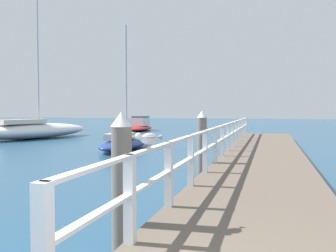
{
  "coord_description": "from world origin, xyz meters",
  "views": [
    {
      "loc": [
        0.25,
        -1.4,
        1.96
      ],
      "look_at": [
        -2.75,
        9.13,
        1.47
      ],
      "focal_mm": 38.67,
      "sensor_mm": 36.0,
      "label": 1
    }
  ],
  "objects_px": {
    "dock_piling_far": "(202,143)",
    "seagull_foreground": "(148,138)",
    "boat_1": "(139,126)",
    "boat_3": "(124,142)",
    "boat_4": "(33,130)",
    "dock_piling_near": "(122,182)"
  },
  "relations": [
    {
      "from": "boat_1",
      "to": "boat_3",
      "type": "height_order",
      "value": "boat_3"
    },
    {
      "from": "boat_3",
      "to": "boat_4",
      "type": "height_order",
      "value": "boat_4"
    },
    {
      "from": "dock_piling_far",
      "to": "boat_3",
      "type": "relative_size",
      "value": 0.31
    },
    {
      "from": "dock_piling_near",
      "to": "dock_piling_far",
      "type": "distance_m",
      "value": 5.93
    },
    {
      "from": "dock_piling_near",
      "to": "boat_3",
      "type": "xyz_separation_m",
      "value": [
        -5.06,
        12.12,
        -0.63
      ]
    },
    {
      "from": "boat_3",
      "to": "seagull_foreground",
      "type": "bearing_deg",
      "value": -69.53
    },
    {
      "from": "dock_piling_far",
      "to": "boat_3",
      "type": "distance_m",
      "value": 8.02
    },
    {
      "from": "boat_3",
      "to": "boat_4",
      "type": "bearing_deg",
      "value": 148.66
    },
    {
      "from": "dock_piling_near",
      "to": "seagull_foreground",
      "type": "relative_size",
      "value": 4.5
    },
    {
      "from": "seagull_foreground",
      "to": "boat_3",
      "type": "distance_m",
      "value": 13.31
    },
    {
      "from": "dock_piling_near",
      "to": "seagull_foreground",
      "type": "height_order",
      "value": "dock_piling_near"
    },
    {
      "from": "dock_piling_far",
      "to": "seagull_foreground",
      "type": "xyz_separation_m",
      "value": [
        0.38,
        -5.9,
        0.61
      ]
    },
    {
      "from": "boat_1",
      "to": "boat_3",
      "type": "xyz_separation_m",
      "value": [
        4.8,
        -15.04,
        -0.11
      ]
    },
    {
      "from": "boat_1",
      "to": "boat_4",
      "type": "height_order",
      "value": "boat_4"
    },
    {
      "from": "seagull_foreground",
      "to": "boat_1",
      "type": "relative_size",
      "value": 0.07
    },
    {
      "from": "dock_piling_far",
      "to": "boat_1",
      "type": "xyz_separation_m",
      "value": [
        -9.87,
        21.23,
        -0.52
      ]
    },
    {
      "from": "seagull_foreground",
      "to": "boat_1",
      "type": "xyz_separation_m",
      "value": [
        -10.24,
        27.13,
        -1.13
      ]
    },
    {
      "from": "seagull_foreground",
      "to": "boat_4",
      "type": "height_order",
      "value": "boat_4"
    },
    {
      "from": "dock_piling_far",
      "to": "seagull_foreground",
      "type": "height_order",
      "value": "dock_piling_far"
    },
    {
      "from": "dock_piling_far",
      "to": "boat_4",
      "type": "distance_m",
      "value": 17.34
    },
    {
      "from": "seagull_foreground",
      "to": "boat_3",
      "type": "height_order",
      "value": "boat_3"
    },
    {
      "from": "dock_piling_far",
      "to": "boat_1",
      "type": "distance_m",
      "value": 23.42
    }
  ]
}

